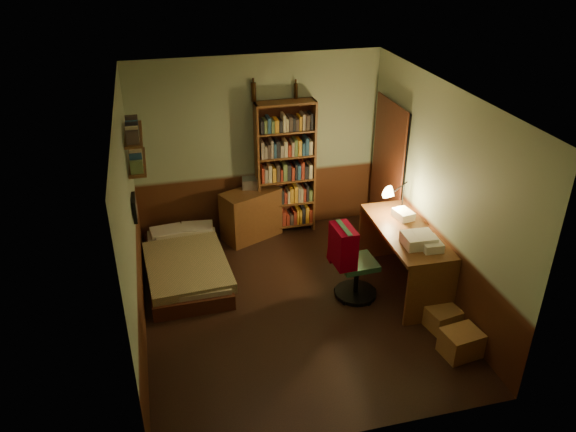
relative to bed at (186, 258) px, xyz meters
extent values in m
cube|color=black|center=(1.19, -0.97, -0.27)|extent=(3.50, 4.00, 0.02)
cube|color=silver|center=(1.19, -0.97, 2.35)|extent=(3.50, 4.00, 0.02)
cube|color=gray|center=(1.19, 1.04, 1.04)|extent=(3.50, 0.02, 2.60)
cube|color=gray|center=(-0.57, -0.97, 1.04)|extent=(0.02, 4.00, 2.60)
cube|color=gray|center=(2.95, -0.97, 1.04)|extent=(0.02, 4.00, 2.60)
cube|color=gray|center=(1.19, -2.98, 1.04)|extent=(3.50, 0.02, 2.60)
cube|color=black|center=(2.91, 0.33, 0.74)|extent=(0.06, 0.90, 2.00)
cube|color=#3D1A10|center=(2.88, 0.33, 0.74)|extent=(0.02, 0.98, 2.08)
cube|color=olive|center=(0.00, 0.00, 0.00)|extent=(0.98, 1.80, 0.53)
cube|color=#5A341A|center=(1.02, 0.79, 0.10)|extent=(0.93, 0.72, 0.74)
cube|color=#B2B2B7|center=(1.06, 0.92, 0.54)|extent=(0.29, 0.24, 0.14)
cube|color=#5A341A|center=(1.55, 0.88, 0.72)|extent=(0.85, 0.26, 1.98)
cylinder|color=black|center=(1.14, 0.99, 1.84)|extent=(0.07, 0.07, 0.26)
cylinder|color=black|center=(1.73, 0.99, 1.82)|extent=(0.06, 0.06, 0.21)
cube|color=#5A341A|center=(2.63, -0.91, 0.15)|extent=(0.68, 1.56, 0.83)
cube|color=silver|center=(2.71, -0.63, 0.61)|extent=(0.24, 0.29, 0.10)
cone|color=black|center=(2.79, -0.41, 0.84)|extent=(0.20, 0.20, 0.56)
cube|color=#2B5E3F|center=(2.00, -0.96, 0.17)|extent=(0.45, 0.40, 0.87)
cube|color=maroon|center=(1.87, -1.00, 0.85)|extent=(0.29, 0.44, 0.49)
cube|color=#5A341A|center=(-0.45, 0.13, 1.34)|extent=(0.20, 0.90, 0.03)
cube|color=#5A341A|center=(-0.45, 0.13, 1.69)|extent=(0.20, 0.90, 0.03)
cube|color=black|center=(-0.53, -0.37, 0.99)|extent=(0.04, 0.32, 0.26)
cube|color=#9F6E3D|center=(2.72, -2.24, -0.12)|extent=(0.43, 0.37, 0.30)
cube|color=#9F6E3D|center=(2.75, -1.79, -0.14)|extent=(0.40, 0.35, 0.25)
camera|label=1|loc=(-0.21, -6.31, 3.91)|focal=35.00mm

